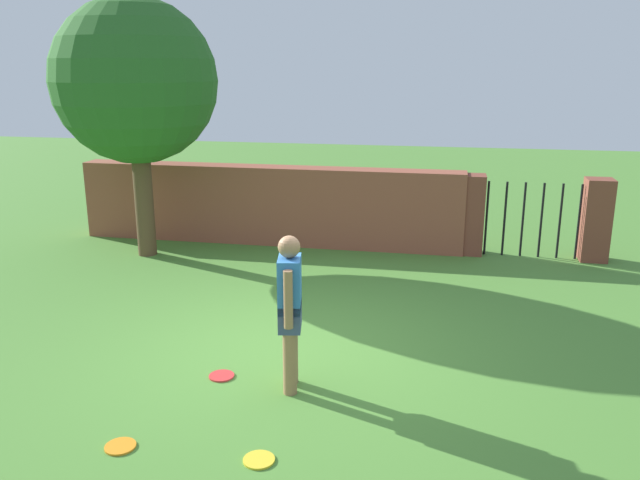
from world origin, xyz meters
TOP-DOWN VIEW (x-y plane):
  - ground_plane at (0.00, 0.00)m, footprint 40.00×40.00m
  - brick_wall at (-1.50, 4.52)m, footprint 7.11×0.50m
  - tree at (-3.38, 3.34)m, footprint 2.70×2.70m
  - person at (0.24, -0.84)m, footprint 0.28×0.53m
  - fence_gate at (3.18, 4.52)m, footprint 2.49×0.44m
  - frisbee_yellow at (0.28, -2.12)m, footprint 0.27×0.27m
  - frisbee_red at (-0.54, -0.75)m, footprint 0.27×0.27m
  - frisbee_orange at (-0.96, -2.17)m, footprint 0.27×0.27m

SIDE VIEW (x-z plane):
  - ground_plane at x=0.00m, z-range 0.00..0.00m
  - frisbee_yellow at x=0.28m, z-range 0.00..0.02m
  - frisbee_red at x=-0.54m, z-range 0.00..0.02m
  - frisbee_orange at x=-0.96m, z-range 0.00..0.02m
  - fence_gate at x=3.18m, z-range 0.00..1.40m
  - brick_wall at x=-1.50m, z-range 0.00..1.43m
  - person at x=0.24m, z-range 0.09..1.71m
  - tree at x=-3.38m, z-range 0.78..5.10m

